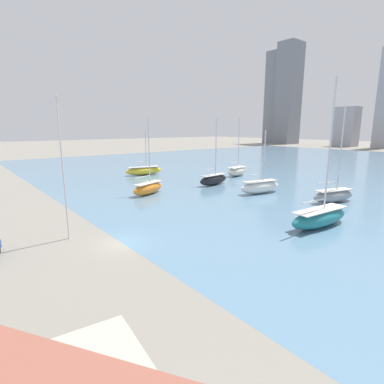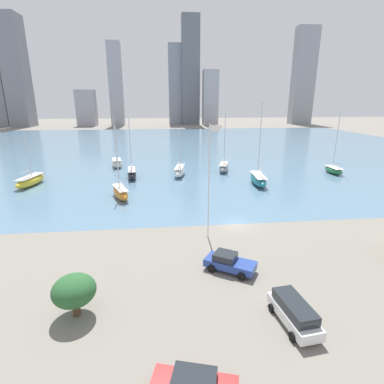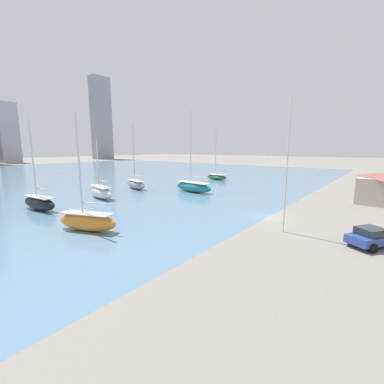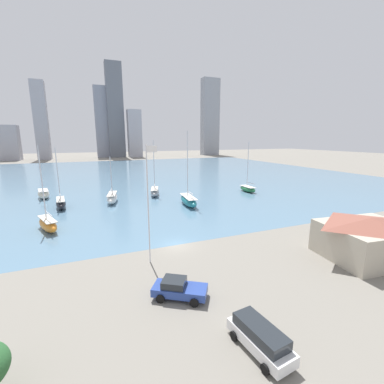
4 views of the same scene
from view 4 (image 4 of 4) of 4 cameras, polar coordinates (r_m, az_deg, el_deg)
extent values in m
plane|color=gray|center=(35.29, -3.48, -11.69)|extent=(500.00, 500.00, 0.00)
cube|color=slate|center=(102.18, -16.26, 3.48)|extent=(180.00, 140.00, 0.00)
cube|color=#B2A893|center=(37.58, 34.49, -9.04)|extent=(10.85, 9.05, 4.05)
pyramid|color=brown|center=(36.85, 34.95, -5.38)|extent=(10.85, 9.05, 0.96)
cylinder|color=silver|center=(28.82, -9.71, -3.10)|extent=(0.14, 0.14, 13.47)
cube|color=white|center=(28.02, -8.91, 9.43)|extent=(1.10, 0.03, 0.70)
cube|color=#9E9EA8|center=(203.82, -35.55, 8.86)|extent=(11.49, 9.95, 22.18)
cube|color=#9E9EA8|center=(200.07, -30.53, 13.44)|extent=(7.91, 7.98, 50.19)
cube|color=gray|center=(206.68, -18.80, 14.42)|extent=(13.40, 7.09, 50.85)
cube|color=slate|center=(205.37, -16.69, 16.87)|extent=(11.47, 7.26, 67.27)
cube|color=#A8A8B2|center=(201.37, -12.62, 12.52)|extent=(9.75, 7.85, 34.62)
cube|color=#8E939E|center=(224.59, 4.03, 16.16)|extent=(14.33, 7.78, 61.93)
ellipsoid|color=#236B3D|center=(70.29, 12.28, 0.65)|extent=(2.33, 6.10, 1.45)
cube|color=silver|center=(70.17, 12.30, 1.19)|extent=(1.91, 5.00, 0.10)
cube|color=#2D2D33|center=(70.37, 12.26, 0.33)|extent=(0.16, 1.10, 0.65)
cylinder|color=silver|center=(69.71, 12.31, 6.07)|extent=(0.18, 0.18, 11.82)
cylinder|color=silver|center=(68.99, 12.91, 1.95)|extent=(0.15, 3.34, 0.14)
ellipsoid|color=#1E757F|center=(54.77, -0.79, -1.97)|extent=(3.17, 9.07, 1.96)
cube|color=silver|center=(54.55, -0.79, -1.02)|extent=(2.60, 7.44, 0.10)
cube|color=#2D2D33|center=(54.90, -0.79, -2.52)|extent=(0.30, 1.61, 0.88)
cylinder|color=silver|center=(54.08, -1.01, 6.22)|extent=(0.18, 0.18, 13.60)
cylinder|color=silver|center=(53.09, -0.41, -0.11)|extent=(0.50, 3.93, 0.14)
ellipsoid|color=orange|center=(45.93, -29.37, -6.32)|extent=(4.13, 7.07, 1.91)
cube|color=beige|center=(45.68, -29.49, -5.24)|extent=(3.39, 5.79, 0.10)
cube|color=#2D2D33|center=(46.08, -29.31, -6.94)|extent=(0.58, 1.21, 0.86)
cylinder|color=silver|center=(45.09, -30.30, 1.12)|extent=(0.18, 0.18, 10.06)
cylinder|color=silver|center=(44.13, -29.23, -4.22)|extent=(1.43, 3.50, 0.14)
ellipsoid|color=black|center=(59.05, -27.11, -2.29)|extent=(2.49, 7.27, 1.94)
cube|color=#BCB7AD|center=(58.85, -27.20, -1.42)|extent=(2.04, 5.96, 0.10)
cube|color=#2D2D33|center=(59.17, -27.07, -2.79)|extent=(0.28, 1.29, 0.87)
cylinder|color=silver|center=(58.52, -27.69, 3.69)|extent=(0.18, 0.18, 10.39)
cylinder|color=silver|center=(57.86, -27.29, -0.47)|extent=(0.40, 2.64, 0.14)
ellipsoid|color=gray|center=(64.71, -8.29, 0.01)|extent=(3.97, 7.60, 1.83)
cube|color=#BCB7AD|center=(64.54, -8.31, 0.76)|extent=(3.26, 6.24, 0.10)
cube|color=#2D2D33|center=(64.81, -8.27, -0.43)|extent=(0.51, 1.31, 0.83)
cylinder|color=silver|center=(64.22, -8.45, 6.04)|extent=(0.18, 0.18, 11.74)
cylinder|color=silver|center=(62.98, -8.38, 1.55)|extent=(1.19, 3.73, 0.14)
ellipsoid|color=beige|center=(70.68, -30.11, -0.41)|extent=(3.50, 6.41, 2.01)
cube|color=silver|center=(70.51, -30.19, 0.35)|extent=(2.87, 5.25, 0.10)
cube|color=#2D2D33|center=(70.79, -30.06, -0.85)|extent=(0.36, 1.10, 0.90)
cylinder|color=silver|center=(70.24, -30.66, 4.66)|extent=(0.18, 0.18, 10.54)
cylinder|color=silver|center=(69.30, -30.24, 1.13)|extent=(0.70, 2.95, 0.14)
ellipsoid|color=white|center=(59.79, -17.31, -1.28)|extent=(3.50, 7.96, 2.07)
cube|color=#BCB7AD|center=(59.58, -17.37, -0.36)|extent=(2.87, 6.53, 0.10)
cube|color=#2D2D33|center=(59.92, -17.27, -1.81)|extent=(0.42, 1.39, 0.93)
cylinder|color=silver|center=(59.46, -17.56, 3.64)|extent=(0.18, 0.18, 8.13)
cylinder|color=silver|center=(58.42, -17.53, 0.55)|extent=(0.72, 3.05, 0.14)
cube|color=#284293|center=(24.65, -2.70, -20.92)|extent=(5.17, 4.33, 0.72)
cube|color=#23282D|center=(24.40, -4.01, -19.42)|extent=(2.68, 2.61, 0.65)
cylinder|color=black|center=(24.36, -7.01, -22.47)|extent=(0.81, 0.66, 0.78)
cylinder|color=black|center=(26.02, -5.55, -19.97)|extent=(0.81, 0.66, 0.78)
cylinder|color=black|center=(23.75, 0.52, -23.37)|extent=(0.81, 0.66, 0.78)
cylinder|color=black|center=(25.46, 1.39, -20.70)|extent=(0.81, 0.66, 0.78)
cube|color=white|center=(20.48, 14.81, -29.30)|extent=(2.41, 5.11, 0.80)
cube|color=#23282D|center=(19.98, 14.95, -27.62)|extent=(2.08, 4.10, 0.75)
cylinder|color=black|center=(21.10, 9.35, -29.01)|extent=(0.34, 0.70, 0.67)
cylinder|color=black|center=(22.08, 13.71, -27.06)|extent=(0.34, 0.70, 0.67)
cylinder|color=black|center=(19.48, 16.00, -33.62)|extent=(0.34, 0.70, 0.67)
cylinder|color=black|center=(20.53, 20.41, -31.07)|extent=(0.34, 0.70, 0.67)
camera|label=1|loc=(39.83, 38.87, 4.13)|focal=28.00mm
camera|label=2|loc=(5.77, 154.72, 7.27)|focal=28.00mm
camera|label=3|loc=(28.15, -67.09, -6.85)|focal=24.00mm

